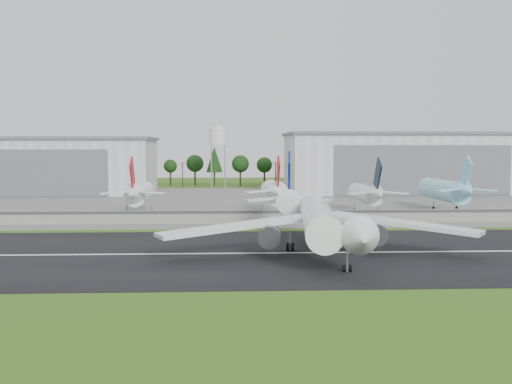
{
  "coord_description": "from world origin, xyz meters",
  "views": [
    {
      "loc": [
        -2.42,
        -103.65,
        19.06
      ],
      "look_at": [
        4.77,
        40.0,
        9.0
      ],
      "focal_mm": 45.0,
      "sensor_mm": 36.0,
      "label": 1
    }
  ],
  "objects": [
    {
      "name": "apron",
      "position": [
        0.0,
        120.0,
        0.05
      ],
      "size": [
        320.0,
        150.0,
        0.1
      ],
      "primitive_type": "cube",
      "color": "slate",
      "rests_on": "ground"
    },
    {
      "name": "parked_jet_navy",
      "position": [
        38.43,
        76.51,
        5.9
      ],
      "size": [
        7.36,
        31.29,
        16.39
      ],
      "color": "white",
      "rests_on": "ground"
    },
    {
      "name": "hangar_west",
      "position": [
        -80.0,
        164.92,
        11.63
      ],
      "size": [
        97.0,
        44.0,
        23.2
      ],
      "color": "silver",
      "rests_on": "ground"
    },
    {
      "name": "parked_jet_red_b",
      "position": [
        11.85,
        76.59,
        6.38
      ],
      "size": [
        7.36,
        31.29,
        16.9
      ],
      "color": "white",
      "rests_on": "ground"
    },
    {
      "name": "water_tower",
      "position": [
        -5.0,
        185.0,
        24.55
      ],
      "size": [
        8.4,
        8.4,
        29.4
      ],
      "color": "#99999E",
      "rests_on": "ground"
    },
    {
      "name": "parked_jet_red_a",
      "position": [
        -26.32,
        76.56,
        6.19
      ],
      "size": [
        7.36,
        31.29,
        16.7
      ],
      "color": "white",
      "rests_on": "ground"
    },
    {
      "name": "treeline",
      "position": [
        0.0,
        215.0,
        0.0
      ],
      "size": [
        320.0,
        16.0,
        22.0
      ],
      "primitive_type": null,
      "color": "black",
      "rests_on": "ground"
    },
    {
      "name": "parked_jet_skyblue",
      "position": [
        63.27,
        81.6,
        6.4
      ],
      "size": [
        7.36,
        37.29,
        16.97
      ],
      "color": "#93DEFE",
      "rests_on": "ground"
    },
    {
      "name": "hangar_east",
      "position": [
        75.0,
        164.92,
        12.63
      ],
      "size": [
        102.0,
        47.0,
        25.2
      ],
      "color": "silver",
      "rests_on": "ground"
    },
    {
      "name": "utility_poles",
      "position": [
        0.0,
        200.0,
        0.0
      ],
      "size": [
        230.0,
        3.0,
        12.0
      ],
      "primitive_type": null,
      "color": "black",
      "rests_on": "ground"
    },
    {
      "name": "main_airliner",
      "position": [
        14.51,
        9.57,
        4.89
      ],
      "size": [
        56.99,
        59.27,
        18.17
      ],
      "rotation": [
        0.0,
        0.0,
        3.04
      ],
      "color": "white",
      "rests_on": "runway"
    },
    {
      "name": "ground",
      "position": [
        0.0,
        0.0,
        0.0
      ],
      "size": [
        600.0,
        600.0,
        0.0
      ],
      "primitive_type": "plane",
      "color": "#345814",
      "rests_on": "ground"
    },
    {
      "name": "runway",
      "position": [
        0.0,
        10.0,
        0.05
      ],
      "size": [
        320.0,
        60.0,
        0.1
      ],
      "primitive_type": "cube",
      "color": "black",
      "rests_on": "ground"
    },
    {
      "name": "blast_fence",
      "position": [
        0.0,
        54.99,
        1.81
      ],
      "size": [
        240.0,
        0.61,
        3.5
      ],
      "color": "gray",
      "rests_on": "ground"
    },
    {
      "name": "runway_centerline",
      "position": [
        0.0,
        10.0,
        0.11
      ],
      "size": [
        220.0,
        1.0,
        0.02
      ],
      "primitive_type": "cube",
      "color": "white",
      "rests_on": "runway"
    }
  ]
}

